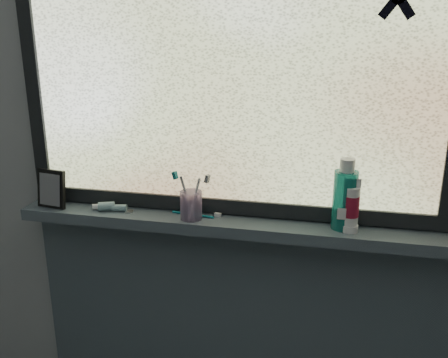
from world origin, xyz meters
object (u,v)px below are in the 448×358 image
Objects in this scene: toothbrush_cup at (191,205)px; cream_tube at (351,203)px; vanity_mirror at (51,189)px; mouthwash_bottle at (345,194)px.

cream_tube is (0.52, 0.01, 0.04)m from toothbrush_cup.
vanity_mirror is 1.42× the size of toothbrush_cup.
vanity_mirror reaches higher than toothbrush_cup.
mouthwash_bottle is (1.01, 0.03, 0.05)m from vanity_mirror.
mouthwash_bottle reaches higher than cream_tube.
vanity_mirror is 0.72× the size of mouthwash_bottle.
toothbrush_cup is 0.52m from cream_tube.
mouthwash_bottle is 1.53× the size of cream_tube.
mouthwash_bottle is 0.04m from cream_tube.
mouthwash_bottle is at bearing 10.07° from vanity_mirror.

